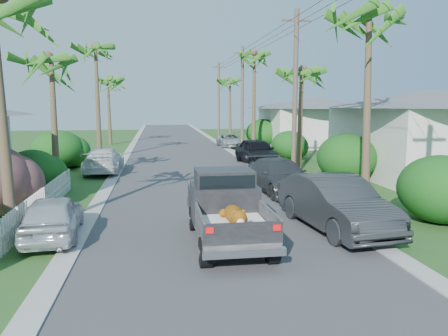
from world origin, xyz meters
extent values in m
plane|color=#2C521F|center=(0.00, 0.00, 0.00)|extent=(120.00, 120.00, 0.00)
cube|color=#38383A|center=(0.00, 25.00, 0.01)|extent=(8.00, 100.00, 0.02)
cube|color=#A5A39E|center=(-4.30, 25.00, 0.03)|extent=(0.60, 100.00, 0.06)
cube|color=#A5A39E|center=(4.30, 25.00, 0.03)|extent=(0.60, 100.00, 0.06)
cylinder|color=black|center=(-0.76, 0.07, 0.38)|extent=(0.28, 0.76, 0.76)
cylinder|color=black|center=(0.94, 0.07, 0.38)|extent=(0.28, 0.76, 0.76)
cylinder|color=black|center=(-0.76, 3.32, 0.38)|extent=(0.28, 0.76, 0.76)
cylinder|color=black|center=(0.94, 3.32, 0.38)|extent=(0.28, 0.76, 0.76)
cube|color=slate|center=(0.09, 0.72, 0.62)|extent=(1.90, 2.40, 0.24)
cube|color=slate|center=(-0.83, 0.72, 1.00)|extent=(0.06, 2.40, 0.55)
cube|color=slate|center=(1.01, 0.72, 1.00)|extent=(0.06, 2.40, 0.55)
cube|color=black|center=(0.09, -0.45, 0.98)|extent=(1.92, 0.08, 0.52)
cube|color=silver|center=(0.09, -0.61, 0.55)|extent=(1.98, 0.18, 0.18)
cube|color=red|center=(-0.71, -0.50, 1.10)|extent=(0.18, 0.05, 0.14)
cube|color=red|center=(0.89, -0.50, 1.10)|extent=(0.18, 0.05, 0.14)
cube|color=black|center=(0.09, 2.57, 1.05)|extent=(1.94, 1.65, 1.10)
cube|color=black|center=(0.09, 2.57, 1.78)|extent=(1.70, 1.35, 0.55)
cube|color=black|center=(0.09, 1.90, 1.75)|extent=(1.60, 0.05, 0.45)
cube|color=black|center=(0.09, 3.82, 0.90)|extent=(1.94, 1.20, 0.80)
cube|color=white|center=(0.09, 0.72, 0.82)|extent=(1.70, 2.10, 0.16)
ellipsoid|color=orange|center=(0.09, 0.82, 1.12)|extent=(0.48, 1.25, 0.43)
sphere|color=orange|center=(0.09, 0.07, 1.20)|extent=(0.40, 0.40, 0.40)
ellipsoid|color=white|center=(0.09, 0.82, 1.02)|extent=(0.32, 0.86, 0.18)
imported|color=#282B2D|center=(3.69, 2.66, 0.86)|extent=(2.40, 5.38, 1.71)
imported|color=#2F3335|center=(3.60, 8.71, 0.75)|extent=(2.56, 5.31, 1.49)
imported|color=black|center=(4.73, 18.31, 0.84)|extent=(2.50, 5.12, 1.68)
imported|color=#BABDC2|center=(4.87, 29.97, 0.62)|extent=(2.20, 4.50, 1.23)
imported|color=silver|center=(-5.00, 3.08, 0.66)|extent=(1.89, 3.99, 1.32)
imported|color=silver|center=(-5.00, 15.79, 0.73)|extent=(2.06, 5.01, 1.45)
cone|color=brown|center=(-6.20, 3.00, 3.50)|extent=(0.36, 0.71, 7.01)
cone|color=brown|center=(-6.80, 12.00, 3.10)|extent=(0.36, 0.61, 6.21)
cone|color=brown|center=(-6.00, 22.00, 4.00)|extent=(0.36, 0.36, 8.00)
cone|color=brown|center=(-6.50, 34.00, 3.25)|extent=(0.36, 0.75, 6.51)
cone|color=brown|center=(6.30, 6.00, 3.75)|extent=(0.36, 0.73, 7.51)
cone|color=brown|center=(6.60, 15.00, 3.00)|extent=(0.36, 0.54, 6.01)
cone|color=brown|center=(6.20, 26.00, 4.10)|extent=(0.36, 0.36, 8.20)
cone|color=brown|center=(6.50, 40.00, 3.40)|extent=(0.36, 0.63, 6.81)
ellipsoid|color=#144313|center=(-7.40, 10.00, 1.00)|extent=(2.40, 2.64, 2.00)
ellipsoid|color=#144313|center=(-8.00, 18.00, 1.20)|extent=(3.20, 3.52, 2.40)
ellipsoid|color=#144313|center=(7.60, 3.00, 1.15)|extent=(2.80, 3.08, 2.30)
ellipsoid|color=#144313|center=(7.80, 11.00, 1.25)|extent=(3.00, 3.30, 2.50)
ellipsoid|color=#144313|center=(7.50, 20.00, 1.05)|extent=(2.60, 2.86, 2.10)
ellipsoid|color=#144313|center=(8.00, 30.00, 1.30)|extent=(3.20, 3.52, 2.60)
cube|color=white|center=(-6.00, 5.50, 0.50)|extent=(0.10, 11.00, 1.00)
cube|color=silver|center=(13.00, 12.00, 1.90)|extent=(8.00, 9.00, 3.80)
cone|color=#595B60|center=(13.00, 12.00, 4.30)|extent=(6.48, 6.48, 1.00)
cube|color=silver|center=(13.00, 30.00, 1.80)|extent=(9.00, 8.00, 3.60)
cone|color=#595B60|center=(13.00, 30.00, 4.10)|extent=(6.48, 6.48, 1.00)
cylinder|color=brown|center=(5.60, 13.00, 4.50)|extent=(0.26, 0.26, 9.00)
cube|color=brown|center=(5.60, 13.00, 8.40)|extent=(1.60, 0.10, 0.10)
cylinder|color=brown|center=(5.60, 28.00, 4.50)|extent=(0.26, 0.26, 9.00)
cube|color=brown|center=(5.60, 28.00, 8.40)|extent=(1.60, 0.10, 0.10)
cylinder|color=brown|center=(5.60, 43.00, 4.50)|extent=(0.26, 0.26, 9.00)
cube|color=brown|center=(5.60, 43.00, 8.40)|extent=(1.60, 0.10, 0.10)
camera|label=1|loc=(-1.85, -10.21, 4.00)|focal=35.00mm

